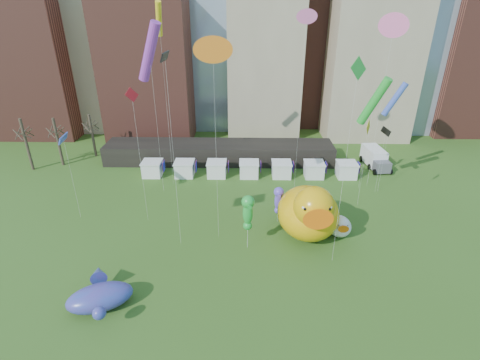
{
  "coord_description": "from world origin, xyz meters",
  "views": [
    {
      "loc": [
        0.4,
        -14.92,
        23.83
      ],
      "look_at": [
        0.02,
        9.64,
        12.0
      ],
      "focal_mm": 27.0,
      "sensor_mm": 36.0,
      "label": 1
    }
  ],
  "objects_px": {
    "small_duck": "(340,226)",
    "box_truck": "(375,158)",
    "seahorse_green": "(248,210)",
    "seahorse_purple": "(278,198)",
    "big_duck": "(309,211)",
    "whale_inflatable": "(100,295)"
  },
  "relations": [
    {
      "from": "small_duck",
      "to": "box_truck",
      "type": "height_order",
      "value": "box_truck"
    },
    {
      "from": "seahorse_green",
      "to": "seahorse_purple",
      "type": "distance_m",
      "value": 6.73
    },
    {
      "from": "seahorse_green",
      "to": "box_truck",
      "type": "bearing_deg",
      "value": 39.92
    },
    {
      "from": "big_duck",
      "to": "small_duck",
      "type": "height_order",
      "value": "big_duck"
    },
    {
      "from": "whale_inflatable",
      "to": "box_truck",
      "type": "relative_size",
      "value": 0.99
    },
    {
      "from": "big_duck",
      "to": "seahorse_green",
      "type": "xyz_separation_m",
      "value": [
        -6.82,
        -2.24,
        1.43
      ]
    },
    {
      "from": "box_truck",
      "to": "big_duck",
      "type": "bearing_deg",
      "value": -129.65
    },
    {
      "from": "small_duck",
      "to": "box_truck",
      "type": "bearing_deg",
      "value": 64.8
    },
    {
      "from": "seahorse_green",
      "to": "box_truck",
      "type": "relative_size",
      "value": 0.92
    },
    {
      "from": "big_duck",
      "to": "box_truck",
      "type": "height_order",
      "value": "big_duck"
    },
    {
      "from": "big_duck",
      "to": "seahorse_green",
      "type": "height_order",
      "value": "big_duck"
    },
    {
      "from": "seahorse_purple",
      "to": "box_truck",
      "type": "distance_m",
      "value": 24.57
    },
    {
      "from": "seahorse_green",
      "to": "big_duck",
      "type": "bearing_deg",
      "value": 10.76
    },
    {
      "from": "whale_inflatable",
      "to": "seahorse_purple",
      "type": "bearing_deg",
      "value": 18.43
    },
    {
      "from": "seahorse_purple",
      "to": "box_truck",
      "type": "height_order",
      "value": "seahorse_purple"
    },
    {
      "from": "seahorse_purple",
      "to": "seahorse_green",
      "type": "bearing_deg",
      "value": -123.01
    },
    {
      "from": "small_duck",
      "to": "seahorse_green",
      "type": "distance_m",
      "value": 11.37
    },
    {
      "from": "big_duck",
      "to": "small_duck",
      "type": "distance_m",
      "value": 4.23
    },
    {
      "from": "big_duck",
      "to": "seahorse_purple",
      "type": "distance_m",
      "value": 4.46
    },
    {
      "from": "seahorse_purple",
      "to": "whale_inflatable",
      "type": "xyz_separation_m",
      "value": [
        -16.59,
        -14.04,
        -2.11
      ]
    },
    {
      "from": "seahorse_green",
      "to": "whale_inflatable",
      "type": "bearing_deg",
      "value": -153.7
    },
    {
      "from": "seahorse_purple",
      "to": "whale_inflatable",
      "type": "distance_m",
      "value": 21.84
    }
  ]
}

